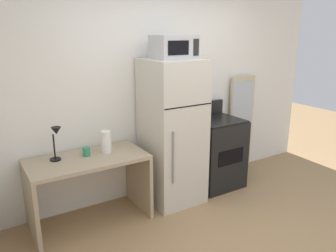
{
  "coord_description": "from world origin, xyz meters",
  "views": [
    {
      "loc": [
        -2.14,
        -1.92,
        2.04
      ],
      "look_at": [
        -0.27,
        1.1,
        1.02
      ],
      "focal_mm": 36.02,
      "sensor_mm": 36.0,
      "label": 1
    }
  ],
  "objects_px": {
    "coffee_mug": "(86,151)",
    "paper_towel_roll": "(106,142)",
    "desk_lamp": "(56,138)",
    "leaning_mirror": "(241,124)",
    "refrigerator": "(172,132)",
    "microwave": "(174,47)",
    "desk": "(88,177)",
    "oven_range": "(215,152)"
  },
  "relations": [
    {
      "from": "desk",
      "to": "coffee_mug",
      "type": "bearing_deg",
      "value": 73.5
    },
    {
      "from": "leaning_mirror",
      "to": "desk_lamp",
      "type": "bearing_deg",
      "value": -176.2
    },
    {
      "from": "paper_towel_roll",
      "to": "desk_lamp",
      "type": "bearing_deg",
      "value": 174.72
    },
    {
      "from": "paper_towel_roll",
      "to": "leaning_mirror",
      "type": "bearing_deg",
      "value": 5.89
    },
    {
      "from": "desk",
      "to": "microwave",
      "type": "bearing_deg",
      "value": -1.85
    },
    {
      "from": "desk_lamp",
      "to": "paper_towel_roll",
      "type": "relative_size",
      "value": 1.47
    },
    {
      "from": "paper_towel_roll",
      "to": "leaning_mirror",
      "type": "relative_size",
      "value": 0.17
    },
    {
      "from": "desk_lamp",
      "to": "leaning_mirror",
      "type": "relative_size",
      "value": 0.25
    },
    {
      "from": "microwave",
      "to": "oven_range",
      "type": "bearing_deg",
      "value": 4.02
    },
    {
      "from": "desk",
      "to": "microwave",
      "type": "height_order",
      "value": "microwave"
    },
    {
      "from": "refrigerator",
      "to": "coffee_mug",
      "type": "bearing_deg",
      "value": 176.01
    },
    {
      "from": "desk_lamp",
      "to": "coffee_mug",
      "type": "height_order",
      "value": "desk_lamp"
    },
    {
      "from": "desk_lamp",
      "to": "microwave",
      "type": "xyz_separation_m",
      "value": [
        1.33,
        -0.12,
        0.86
      ]
    },
    {
      "from": "desk_lamp",
      "to": "leaning_mirror",
      "type": "xyz_separation_m",
      "value": [
        2.71,
        0.18,
        -0.29
      ]
    },
    {
      "from": "desk",
      "to": "oven_range",
      "type": "relative_size",
      "value": 1.12
    },
    {
      "from": "microwave",
      "to": "oven_range",
      "type": "xyz_separation_m",
      "value": [
        0.7,
        0.05,
        -1.39
      ]
    },
    {
      "from": "microwave",
      "to": "leaning_mirror",
      "type": "bearing_deg",
      "value": 12.42
    },
    {
      "from": "refrigerator",
      "to": "oven_range",
      "type": "xyz_separation_m",
      "value": [
        0.7,
        0.03,
        -0.4
      ]
    },
    {
      "from": "desk_lamp",
      "to": "leaning_mirror",
      "type": "distance_m",
      "value": 2.73
    },
    {
      "from": "paper_towel_roll",
      "to": "leaning_mirror",
      "type": "xyz_separation_m",
      "value": [
        2.2,
        0.23,
        -0.17
      ]
    },
    {
      "from": "desk",
      "to": "coffee_mug",
      "type": "relative_size",
      "value": 12.96
    },
    {
      "from": "refrigerator",
      "to": "microwave",
      "type": "relative_size",
      "value": 3.75
    },
    {
      "from": "desk",
      "to": "paper_towel_roll",
      "type": "relative_size",
      "value": 5.13
    },
    {
      "from": "coffee_mug",
      "to": "paper_towel_roll",
      "type": "distance_m",
      "value": 0.23
    },
    {
      "from": "desk_lamp",
      "to": "paper_towel_roll",
      "type": "height_order",
      "value": "desk_lamp"
    },
    {
      "from": "desk",
      "to": "oven_range",
      "type": "xyz_separation_m",
      "value": [
        1.75,
        0.02,
        -0.06
      ]
    },
    {
      "from": "desk",
      "to": "desk_lamp",
      "type": "bearing_deg",
      "value": 161.75
    },
    {
      "from": "desk_lamp",
      "to": "leaning_mirror",
      "type": "height_order",
      "value": "leaning_mirror"
    },
    {
      "from": "oven_range",
      "to": "leaning_mirror",
      "type": "relative_size",
      "value": 0.79
    },
    {
      "from": "desk_lamp",
      "to": "coffee_mug",
      "type": "distance_m",
      "value": 0.35
    },
    {
      "from": "oven_range",
      "to": "coffee_mug",
      "type": "bearing_deg",
      "value": 178.54
    },
    {
      "from": "desk_lamp",
      "to": "oven_range",
      "type": "height_order",
      "value": "desk_lamp"
    },
    {
      "from": "refrigerator",
      "to": "oven_range",
      "type": "distance_m",
      "value": 0.8
    },
    {
      "from": "coffee_mug",
      "to": "oven_range",
      "type": "xyz_separation_m",
      "value": [
        1.73,
        -0.04,
        -0.33
      ]
    },
    {
      "from": "desk",
      "to": "leaning_mirror",
      "type": "relative_size",
      "value": 0.88
    },
    {
      "from": "coffee_mug",
      "to": "microwave",
      "type": "distance_m",
      "value": 1.48
    },
    {
      "from": "coffee_mug",
      "to": "leaning_mirror",
      "type": "xyz_separation_m",
      "value": [
        2.41,
        0.21,
        -0.1
      ]
    },
    {
      "from": "oven_range",
      "to": "leaning_mirror",
      "type": "bearing_deg",
      "value": 20.52
    },
    {
      "from": "leaning_mirror",
      "to": "desk",
      "type": "bearing_deg",
      "value": -173.66
    },
    {
      "from": "microwave",
      "to": "oven_range",
      "type": "relative_size",
      "value": 0.42
    },
    {
      "from": "paper_towel_roll",
      "to": "microwave",
      "type": "bearing_deg",
      "value": -5.43
    },
    {
      "from": "coffee_mug",
      "to": "refrigerator",
      "type": "distance_m",
      "value": 1.04
    }
  ]
}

